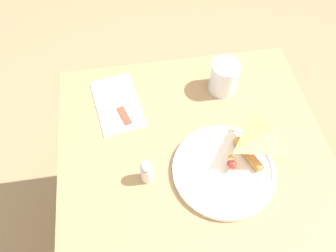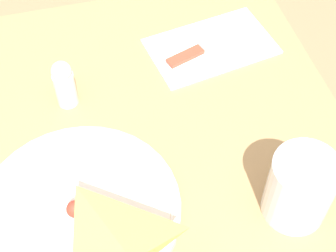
# 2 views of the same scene
# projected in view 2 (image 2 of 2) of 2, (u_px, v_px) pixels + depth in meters

# --- Properties ---
(dining_table) EXTENTS (1.04, 0.74, 0.74)m
(dining_table) POSITION_uv_depth(u_px,v_px,m) (19.00, 229.00, 0.80)
(dining_table) COLOR #A87F51
(dining_table) RESTS_ON ground_plane
(plate_pizza) EXTENTS (0.27, 0.27, 0.05)m
(plate_pizza) POSITION_uv_depth(u_px,v_px,m) (81.00, 211.00, 0.67)
(plate_pizza) COLOR silver
(plate_pizza) RESTS_ON dining_table
(milk_glass) EXTENTS (0.09, 0.09, 0.10)m
(milk_glass) POSITION_uv_depth(u_px,v_px,m) (299.00, 190.00, 0.65)
(milk_glass) COLOR white
(milk_glass) RESTS_ON dining_table
(napkin_folded) EXTENTS (0.23, 0.16, 0.00)m
(napkin_folded) POSITION_uv_depth(u_px,v_px,m) (211.00, 46.00, 0.88)
(napkin_folded) COLOR white
(napkin_folded) RESTS_ON dining_table
(butter_knife) EXTENTS (0.17, 0.07, 0.01)m
(butter_knife) POSITION_uv_depth(u_px,v_px,m) (207.00, 46.00, 0.87)
(butter_knife) COLOR #99422D
(butter_knife) RESTS_ON napkin_folded
(salt_shaker) EXTENTS (0.03, 0.03, 0.08)m
(salt_shaker) POSITION_uv_depth(u_px,v_px,m) (64.00, 83.00, 0.77)
(salt_shaker) COLOR silver
(salt_shaker) RESTS_ON dining_table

